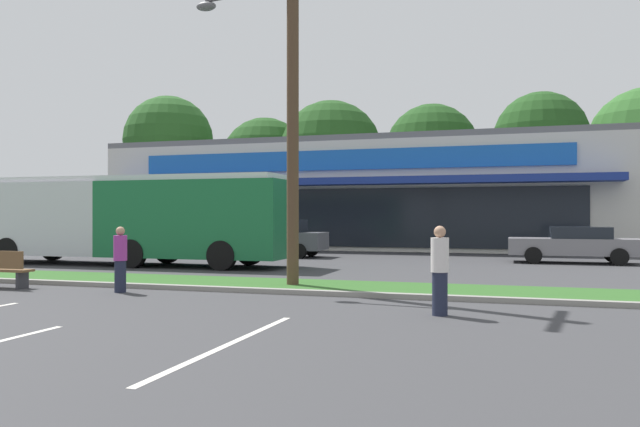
{
  "coord_description": "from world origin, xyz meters",
  "views": [
    {
      "loc": [
        7.68,
        -0.93,
        1.85
      ],
      "look_at": [
        1.75,
        18.1,
        1.89
      ],
      "focal_mm": 35.25,
      "sensor_mm": 36.0,
      "label": 1
    }
  ],
  "objects_px": {
    "utility_pole": "(288,65)",
    "car_0": "(127,237)",
    "city_bus": "(129,217)",
    "pedestrian_near_bench": "(120,259)",
    "car_2": "(278,238)",
    "bus_stop_bench": "(0,268)",
    "car_1": "(575,244)",
    "pedestrian_by_pole": "(440,270)"
  },
  "relations": [
    {
      "from": "city_bus",
      "to": "car_0",
      "type": "distance_m",
      "value": 7.51
    },
    {
      "from": "utility_pole",
      "to": "car_1",
      "type": "relative_size",
      "value": 2.2
    },
    {
      "from": "utility_pole",
      "to": "car_0",
      "type": "bearing_deg",
      "value": 137.45
    },
    {
      "from": "utility_pole",
      "to": "city_bus",
      "type": "relative_size",
      "value": 0.84
    },
    {
      "from": "city_bus",
      "to": "car_1",
      "type": "bearing_deg",
      "value": -160.42
    },
    {
      "from": "car_2",
      "to": "pedestrian_by_pole",
      "type": "bearing_deg",
      "value": 121.34
    },
    {
      "from": "utility_pole",
      "to": "bus_stop_bench",
      "type": "distance_m",
      "value": 8.87
    },
    {
      "from": "pedestrian_by_pole",
      "to": "car_2",
      "type": "bearing_deg",
      "value": -178.25
    },
    {
      "from": "bus_stop_bench",
      "to": "pedestrian_by_pole",
      "type": "distance_m",
      "value": 11.13
    },
    {
      "from": "city_bus",
      "to": "utility_pole",
      "type": "bearing_deg",
      "value": 146.57
    },
    {
      "from": "bus_stop_bench",
      "to": "pedestrian_near_bench",
      "type": "bearing_deg",
      "value": -177.26
    },
    {
      "from": "car_1",
      "to": "pedestrian_near_bench",
      "type": "xyz_separation_m",
      "value": [
        -11.17,
        -12.98,
        0.06
      ]
    },
    {
      "from": "utility_pole",
      "to": "car_1",
      "type": "bearing_deg",
      "value": 55.66
    },
    {
      "from": "utility_pole",
      "to": "car_2",
      "type": "distance_m",
      "value": 12.98
    },
    {
      "from": "car_2",
      "to": "pedestrian_near_bench",
      "type": "distance_m",
      "value": 13.06
    },
    {
      "from": "car_2",
      "to": "car_0",
      "type": "bearing_deg",
      "value": -2.05
    },
    {
      "from": "bus_stop_bench",
      "to": "pedestrian_near_bench",
      "type": "height_order",
      "value": "pedestrian_near_bench"
    },
    {
      "from": "bus_stop_bench",
      "to": "utility_pole",
      "type": "bearing_deg",
      "value": -163.88
    },
    {
      "from": "utility_pole",
      "to": "pedestrian_by_pole",
      "type": "distance_m",
      "value": 6.99
    },
    {
      "from": "pedestrian_by_pole",
      "to": "utility_pole",
      "type": "bearing_deg",
      "value": -156.28
    },
    {
      "from": "city_bus",
      "to": "bus_stop_bench",
      "type": "xyz_separation_m",
      "value": [
        1.27,
        -7.35,
        -1.26
      ]
    },
    {
      "from": "car_1",
      "to": "pedestrian_near_bench",
      "type": "bearing_deg",
      "value": 49.29
    },
    {
      "from": "bus_stop_bench",
      "to": "car_1",
      "type": "bearing_deg",
      "value": -137.95
    },
    {
      "from": "car_2",
      "to": "city_bus",
      "type": "bearing_deg",
      "value": 57.8
    },
    {
      "from": "utility_pole",
      "to": "bus_stop_bench",
      "type": "xyz_separation_m",
      "value": [
        -6.97,
        -2.01,
        -5.09
      ]
    },
    {
      "from": "car_0",
      "to": "pedestrian_by_pole",
      "type": "distance_m",
      "value": 22.04
    },
    {
      "from": "car_0",
      "to": "car_1",
      "type": "relative_size",
      "value": 0.93
    },
    {
      "from": "pedestrian_near_bench",
      "to": "pedestrian_by_pole",
      "type": "height_order",
      "value": "pedestrian_by_pole"
    },
    {
      "from": "utility_pole",
      "to": "car_2",
      "type": "height_order",
      "value": "utility_pole"
    },
    {
      "from": "car_2",
      "to": "pedestrian_by_pole",
      "type": "height_order",
      "value": "pedestrian_by_pole"
    },
    {
      "from": "car_0",
      "to": "car_1",
      "type": "distance_m",
      "value": 20.09
    },
    {
      "from": "bus_stop_bench",
      "to": "car_2",
      "type": "bearing_deg",
      "value": -100.34
    },
    {
      "from": "city_bus",
      "to": "pedestrian_near_bench",
      "type": "relative_size",
      "value": 7.96
    },
    {
      "from": "city_bus",
      "to": "car_1",
      "type": "height_order",
      "value": "city_bus"
    },
    {
      "from": "pedestrian_by_pole",
      "to": "car_0",
      "type": "bearing_deg",
      "value": -160.79
    },
    {
      "from": "city_bus",
      "to": "bus_stop_bench",
      "type": "distance_m",
      "value": 7.56
    },
    {
      "from": "car_2",
      "to": "pedestrian_near_bench",
      "type": "xyz_separation_m",
      "value": [
        1.0,
        -13.03,
        -0.03
      ]
    },
    {
      "from": "utility_pole",
      "to": "car_1",
      "type": "height_order",
      "value": "utility_pole"
    },
    {
      "from": "city_bus",
      "to": "car_0",
      "type": "relative_size",
      "value": 2.79
    },
    {
      "from": "utility_pole",
      "to": "car_0",
      "type": "height_order",
      "value": "utility_pole"
    },
    {
      "from": "car_0",
      "to": "car_2",
      "type": "xyz_separation_m",
      "value": [
        7.92,
        -0.28,
        0.04
      ]
    },
    {
      "from": "city_bus",
      "to": "car_2",
      "type": "height_order",
      "value": "city_bus"
    }
  ]
}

